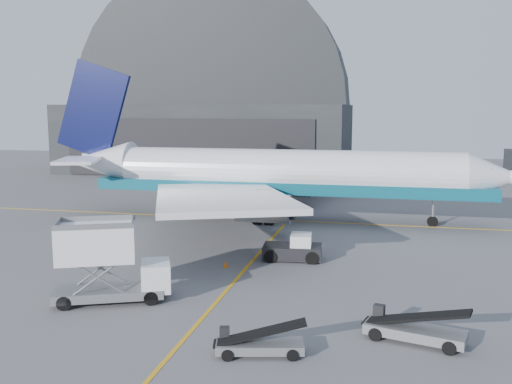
% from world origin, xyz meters
% --- Properties ---
extents(ground, '(200.00, 200.00, 0.00)m').
position_xyz_m(ground, '(0.00, 0.00, 0.00)').
color(ground, '#565659').
rests_on(ground, ground).
extents(taxi_lines, '(80.00, 42.12, 0.02)m').
position_xyz_m(taxi_lines, '(0.00, 12.67, 0.01)').
color(taxi_lines, orange).
rests_on(taxi_lines, ground).
extents(hangar, '(50.00, 28.30, 28.00)m').
position_xyz_m(hangar, '(-22.00, 64.95, 9.54)').
color(hangar, black).
rests_on(hangar, ground).
extents(airliner, '(48.09, 46.63, 16.88)m').
position_xyz_m(airliner, '(-2.05, 20.52, 4.72)').
color(airliner, white).
rests_on(airliner, ground).
extents(catering_truck, '(7.28, 5.00, 4.70)m').
position_xyz_m(catering_truck, '(-6.38, -6.69, 2.38)').
color(catering_truck, slate).
rests_on(catering_truck, ground).
extents(pushback_tug, '(4.63, 2.96, 2.05)m').
position_xyz_m(pushback_tug, '(3.01, 5.23, 0.77)').
color(pushback_tug, black).
rests_on(pushback_tug, ground).
extents(belt_loader_a, '(4.48, 2.31, 1.67)m').
position_xyz_m(belt_loader_a, '(4.06, -11.97, 0.52)').
color(belt_loader_a, slate).
rests_on(belt_loader_a, ground).
extents(belt_loader_b, '(5.31, 2.86, 1.98)m').
position_xyz_m(belt_loader_b, '(11.26, -8.75, 0.61)').
color(belt_loader_b, slate).
rests_on(belt_loader_b, ground).
extents(traffic_cone, '(0.36, 0.36, 0.52)m').
position_xyz_m(traffic_cone, '(-1.51, 1.97, 0.25)').
color(traffic_cone, '#DC5A06').
rests_on(traffic_cone, ground).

